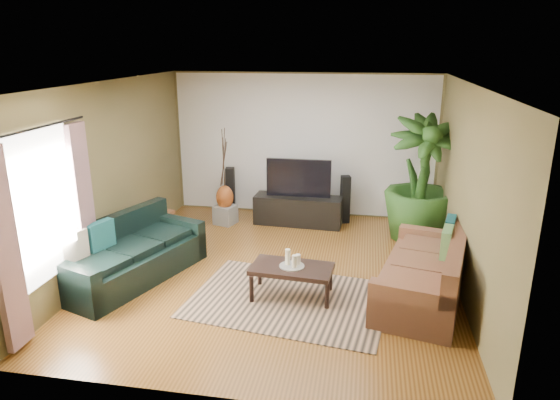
% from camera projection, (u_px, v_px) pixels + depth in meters
% --- Properties ---
extents(floor, '(5.50, 5.50, 0.00)m').
position_uv_depth(floor, '(278.00, 272.00, 7.29)').
color(floor, brown).
rests_on(floor, ground).
extents(ceiling, '(5.50, 5.50, 0.00)m').
position_uv_depth(ceiling, '(277.00, 84.00, 6.48)').
color(ceiling, white).
rests_on(ceiling, ground).
extents(wall_back, '(5.00, 0.00, 5.00)m').
position_uv_depth(wall_back, '(303.00, 145.00, 9.47)').
color(wall_back, brown).
rests_on(wall_back, ground).
extents(wall_front, '(5.00, 0.00, 5.00)m').
position_uv_depth(wall_front, '(221.00, 268.00, 4.30)').
color(wall_front, brown).
rests_on(wall_front, ground).
extents(wall_left, '(0.00, 5.50, 5.50)m').
position_uv_depth(wall_left, '(110.00, 176.00, 7.29)').
color(wall_left, brown).
rests_on(wall_left, ground).
extents(wall_right, '(0.00, 5.50, 5.50)m').
position_uv_depth(wall_right, '(467.00, 192.00, 6.47)').
color(wall_right, brown).
rests_on(wall_right, ground).
extents(backwall_panel, '(4.90, 0.00, 4.90)m').
position_uv_depth(backwall_panel, '(303.00, 146.00, 9.46)').
color(backwall_panel, white).
rests_on(backwall_panel, ground).
extents(window_pane, '(0.00, 1.80, 1.80)m').
position_uv_depth(window_pane, '(42.00, 206.00, 5.77)').
color(window_pane, white).
rests_on(window_pane, ground).
extents(curtain_near, '(0.08, 0.35, 2.20)m').
position_uv_depth(curtain_near, '(5.00, 252.00, 5.13)').
color(curtain_near, gray).
rests_on(curtain_near, ground).
extents(curtain_far, '(0.08, 0.35, 2.20)m').
position_uv_depth(curtain_far, '(84.00, 207.00, 6.54)').
color(curtain_far, gray).
rests_on(curtain_far, ground).
extents(curtain_rod, '(0.03, 1.90, 0.03)m').
position_uv_depth(curtain_rod, '(35.00, 129.00, 5.49)').
color(curtain_rod, black).
rests_on(curtain_rod, ground).
extents(sofa_left, '(1.62, 2.38, 0.85)m').
position_uv_depth(sofa_left, '(131.00, 250.00, 7.00)').
color(sofa_left, black).
rests_on(sofa_left, floor).
extents(sofa_right, '(1.42, 2.30, 0.85)m').
position_uv_depth(sofa_right, '(423.00, 267.00, 6.47)').
color(sofa_right, brown).
rests_on(sofa_right, floor).
extents(area_rug, '(2.72, 2.10, 0.01)m').
position_uv_depth(area_rug, '(289.00, 299.00, 6.51)').
color(area_rug, tan).
rests_on(area_rug, floor).
extents(coffee_table, '(1.10, 0.66, 0.43)m').
position_uv_depth(coffee_table, '(292.00, 281.00, 6.54)').
color(coffee_table, black).
rests_on(coffee_table, floor).
extents(candle_tray, '(0.32, 0.32, 0.01)m').
position_uv_depth(candle_tray, '(292.00, 266.00, 6.47)').
color(candle_tray, gray).
rests_on(candle_tray, coffee_table).
extents(candle_tall, '(0.07, 0.07, 0.21)m').
position_uv_depth(candle_tall, '(288.00, 257.00, 6.48)').
color(candle_tall, white).
rests_on(candle_tall, candle_tray).
extents(candle_mid, '(0.07, 0.07, 0.16)m').
position_uv_depth(candle_mid, '(295.00, 261.00, 6.40)').
color(candle_mid, '#F1E9CC').
rests_on(candle_mid, candle_tray).
extents(candle_short, '(0.07, 0.07, 0.13)m').
position_uv_depth(candle_short, '(298.00, 259.00, 6.49)').
color(candle_short, white).
rests_on(candle_short, candle_tray).
extents(tv_stand, '(1.62, 0.56, 0.53)m').
position_uv_depth(tv_stand, '(298.00, 210.00, 9.17)').
color(tv_stand, black).
rests_on(tv_stand, floor).
extents(television, '(1.17, 0.06, 0.69)m').
position_uv_depth(television, '(299.00, 178.00, 9.01)').
color(television, black).
rests_on(television, tv_stand).
extents(speaker_left, '(0.19, 0.21, 0.91)m').
position_uv_depth(speaker_left, '(230.00, 191.00, 9.73)').
color(speaker_left, black).
rests_on(speaker_left, floor).
extents(speaker_right, '(0.20, 0.21, 0.89)m').
position_uv_depth(speaker_right, '(345.00, 199.00, 9.22)').
color(speaker_right, black).
rests_on(speaker_right, floor).
extents(potted_plant, '(1.43, 1.43, 2.11)m').
position_uv_depth(potted_plant, '(421.00, 179.00, 8.23)').
color(potted_plant, '#224918').
rests_on(potted_plant, floor).
extents(plant_pot, '(0.39, 0.39, 0.30)m').
position_uv_depth(plant_pot, '(416.00, 230.00, 8.50)').
color(plant_pot, black).
rests_on(plant_pot, floor).
extents(pedestal, '(0.44, 0.44, 0.35)m').
position_uv_depth(pedestal, '(225.00, 215.00, 9.23)').
color(pedestal, gray).
rests_on(pedestal, floor).
extents(vase, '(0.32, 0.32, 0.45)m').
position_uv_depth(vase, '(225.00, 197.00, 9.13)').
color(vase, brown).
rests_on(vase, pedestal).
extents(side_table, '(0.55, 0.55, 0.49)m').
position_uv_depth(side_table, '(157.00, 226.00, 8.45)').
color(side_table, '#945730').
rests_on(side_table, floor).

